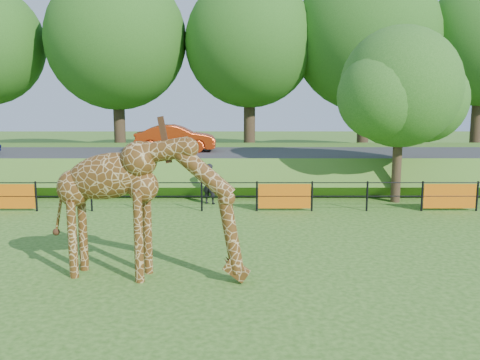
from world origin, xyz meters
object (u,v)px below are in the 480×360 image
at_px(car_red, 176,138).
at_px(visitor, 210,184).
at_px(tree_east, 403,92).
at_px(giraffe, 148,208).

distance_m(car_red, visitor, 5.87).
xyz_separation_m(visitor, tree_east, (7.38, 0.39, 3.49)).
bearing_deg(car_red, visitor, -161.46).
height_order(car_red, visitor, car_red).
bearing_deg(car_red, giraffe, -176.93).
height_order(giraffe, tree_east, tree_east).
bearing_deg(tree_east, giraffe, -134.21).
relative_size(giraffe, tree_east, 0.70).
height_order(car_red, tree_east, tree_east).
bearing_deg(visitor, giraffe, 103.14).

